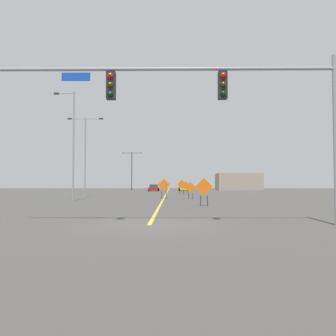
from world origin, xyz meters
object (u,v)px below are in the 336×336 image
object	(u,v)px
traffic_signal_assembly	(219,97)
car_yellow_passing	(184,187)
street_lamp_mid_left	(85,150)
construction_sign_median_near	(204,188)
car_red_distant	(154,188)
construction_sign_left_lane	(191,188)
construction_sign_left_shoulder	(164,186)
street_lamp_far_left	(132,167)
street_lamp_near_left	(72,141)
construction_sign_right_shoulder	(186,186)
construction_sign_right_lane	(182,185)

from	to	relation	value
traffic_signal_assembly	car_yellow_passing	world-z (taller)	traffic_signal_assembly
street_lamp_mid_left	traffic_signal_assembly	bearing A→B (deg)	-66.86
construction_sign_median_near	car_red_distant	size ratio (longest dim) A/B	0.47
construction_sign_left_lane	car_yellow_passing	world-z (taller)	construction_sign_left_lane
street_lamp_mid_left	car_red_distant	world-z (taller)	street_lamp_mid_left
construction_sign_left_lane	construction_sign_median_near	xyz separation A→B (m)	(0.35, -11.14, 0.18)
street_lamp_mid_left	construction_sign_left_shoulder	bearing A→B (deg)	-25.50
construction_sign_left_shoulder	construction_sign_median_near	size ratio (longest dim) A/B	1.05
street_lamp_far_left	street_lamp_mid_left	xyz separation A→B (m)	(-0.68, -41.51, 0.20)
traffic_signal_assembly	construction_sign_median_near	world-z (taller)	traffic_signal_assembly
traffic_signal_assembly	street_lamp_near_left	world-z (taller)	street_lamp_near_left
street_lamp_near_left	car_red_distant	distance (m)	40.11
construction_sign_median_near	street_lamp_mid_left	bearing A→B (deg)	127.24
car_red_distant	car_yellow_passing	bearing A→B (deg)	18.66
construction_sign_right_shoulder	construction_sign_median_near	xyz separation A→B (m)	(0.06, -32.68, 0.07)
traffic_signal_assembly	construction_sign_right_shoulder	size ratio (longest dim) A/B	6.80
construction_sign_left_shoulder	car_yellow_passing	xyz separation A→B (m)	(3.26, 37.58, -0.59)
construction_sign_right_lane	car_red_distant	size ratio (longest dim) A/B	0.49
traffic_signal_assembly	street_lamp_mid_left	size ratio (longest dim) A/B	1.43
construction_sign_right_lane	construction_sign_median_near	distance (m)	24.09
construction_sign_right_shoulder	street_lamp_mid_left	bearing A→B (deg)	-125.23
traffic_signal_assembly	construction_sign_left_shoulder	world-z (taller)	traffic_signal_assembly
street_lamp_near_left	construction_sign_median_near	xyz separation A→B (m)	(11.20, -7.57, -4.13)
construction_sign_right_shoulder	construction_sign_left_lane	size ratio (longest dim) A/B	1.12
car_red_distant	traffic_signal_assembly	bearing A→B (deg)	-84.71
construction_sign_left_shoulder	construction_sign_right_shoulder	size ratio (longest dim) A/B	1.08
construction_sign_left_lane	traffic_signal_assembly	bearing A→B (deg)	-90.13
street_lamp_near_left	construction_sign_left_lane	xyz separation A→B (m)	(10.85, 3.57, -4.31)
street_lamp_mid_left	construction_sign_median_near	xyz separation A→B (m)	(11.99, -15.78, -4.08)
street_lamp_far_left	car_yellow_passing	xyz separation A→B (m)	(11.58, -8.22, -4.40)
construction_sign_right_shoulder	construction_sign_right_lane	bearing A→B (deg)	-95.51
street_lamp_far_left	car_red_distant	distance (m)	12.49
construction_sign_left_shoulder	construction_sign_right_lane	bearing A→B (deg)	80.45
street_lamp_far_left	car_yellow_passing	size ratio (longest dim) A/B	2.04
construction_sign_left_lane	car_red_distant	bearing A→B (deg)	98.64
traffic_signal_assembly	construction_sign_left_lane	bearing A→B (deg)	89.87
street_lamp_mid_left	car_yellow_passing	bearing A→B (deg)	69.80
construction_sign_left_shoulder	construction_sign_right_shoulder	world-z (taller)	construction_sign_left_shoulder
traffic_signal_assembly	car_yellow_passing	distance (m)	60.57
traffic_signal_assembly	construction_sign_left_shoulder	distance (m)	23.26
street_lamp_mid_left	construction_sign_left_shoulder	distance (m)	10.74
street_lamp_mid_left	construction_sign_left_lane	bearing A→B (deg)	-21.72
car_yellow_passing	car_red_distant	bearing A→B (deg)	-161.34
traffic_signal_assembly	construction_sign_right_lane	distance (m)	35.60
construction_sign_right_lane	street_lamp_near_left	bearing A→B (deg)	-122.01
construction_sign_left_lane	construction_sign_median_near	distance (m)	11.15
construction_sign_median_near	car_yellow_passing	size ratio (longest dim) A/B	0.46
street_lamp_far_left	construction_sign_right_lane	bearing A→B (deg)	-72.57
construction_sign_median_near	car_red_distant	xyz separation A→B (m)	(-5.80, 47.03, -0.63)
construction_sign_median_near	car_red_distant	distance (m)	47.39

